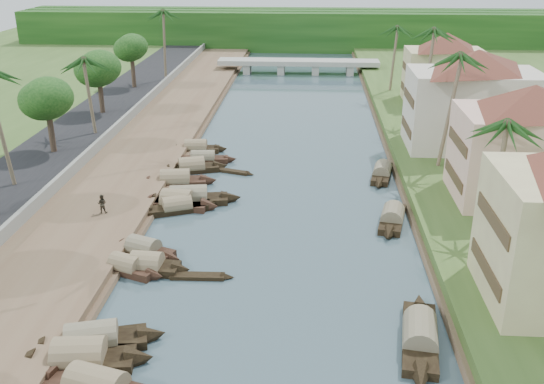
{
  "coord_description": "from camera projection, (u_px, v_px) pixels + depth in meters",
  "views": [
    {
      "loc": [
        2.2,
        -34.58,
        21.19
      ],
      "look_at": [
        -0.78,
        12.03,
        2.0
      ],
      "focal_mm": 40.0,
      "sensor_mm": 36.0,
      "label": 1
    }
  ],
  "objects": [
    {
      "name": "ground",
      "position": [
        272.0,
        289.0,
        40.1
      ],
      "size": [
        220.0,
        220.0,
        0.0
      ],
      "primitive_type": "plane",
      "color": "#394E56",
      "rests_on": "ground"
    },
    {
      "name": "left_bank",
      "position": [
        123.0,
        173.0,
        59.36
      ],
      "size": [
        10.0,
        180.0,
        0.8
      ],
      "primitive_type": "cube",
      "color": "brown",
      "rests_on": "ground"
    },
    {
      "name": "right_bank",
      "position": [
        486.0,
        179.0,
        57.21
      ],
      "size": [
        16.0,
        180.0,
        1.2
      ],
      "primitive_type": "cube",
      "color": "#334E1F",
      "rests_on": "ground"
    },
    {
      "name": "road",
      "position": [
        38.0,
        168.0,
        59.75
      ],
      "size": [
        8.0,
        180.0,
        1.4
      ],
      "primitive_type": "cube",
      "color": "black",
      "rests_on": "ground"
    },
    {
      "name": "retaining_wall",
      "position": [
        80.0,
        162.0,
        59.24
      ],
      "size": [
        0.4,
        180.0,
        1.1
      ],
      "primitive_type": "cube",
      "color": "gray",
      "rests_on": "left_bank"
    },
    {
      "name": "treeline",
      "position": [
        302.0,
        29.0,
        130.89
      ],
      "size": [
        120.0,
        14.0,
        8.0
      ],
      "color": "#0F360E",
      "rests_on": "ground"
    },
    {
      "name": "bridge",
      "position": [
        298.0,
        64.0,
        105.91
      ],
      "size": [
        28.0,
        4.0,
        2.4
      ],
      "color": "#9A9B91",
      "rests_on": "ground"
    },
    {
      "name": "building_mid",
      "position": [
        527.0,
        142.0,
        49.51
      ],
      "size": [
        14.11,
        14.11,
        9.7
      ],
      "color": "beige",
      "rests_on": "right_bank"
    },
    {
      "name": "building_far",
      "position": [
        473.0,
        99.0,
        62.4
      ],
      "size": [
        15.59,
        15.59,
        10.2
      ],
      "color": "beige",
      "rests_on": "right_bank"
    },
    {
      "name": "building_distant",
      "position": [
        444.0,
        67.0,
        80.99
      ],
      "size": [
        12.62,
        12.62,
        9.2
      ],
      "color": "beige",
      "rests_on": "right_bank"
    },
    {
      "name": "sampan_1",
      "position": [
        80.0,
        358.0,
        32.73
      ],
      "size": [
        8.3,
        2.78,
        2.4
      ],
      "rotation": [
        0.0,
        0.0,
        0.12
      ],
      "color": "black",
      "rests_on": "ground"
    },
    {
      "name": "sampan_3",
      "position": [
        92.0,
        341.0,
        34.19
      ],
      "size": [
        8.61,
        3.95,
        2.27
      ],
      "rotation": [
        0.0,
        0.0,
        0.27
      ],
      "color": "black",
      "rests_on": "ground"
    },
    {
      "name": "sampan_4",
      "position": [
        126.0,
        267.0,
        42.03
      ],
      "size": [
        6.3,
        3.49,
        1.83
      ],
      "rotation": [
        0.0,
        0.0,
        -0.37
      ],
      "color": "black",
      "rests_on": "ground"
    },
    {
      "name": "sampan_5",
      "position": [
        147.0,
        266.0,
        42.14
      ],
      "size": [
        6.42,
        2.05,
        2.05
      ],
      "rotation": [
        0.0,
        0.0,
        -0.07
      ],
      "color": "black",
      "rests_on": "ground"
    },
    {
      "name": "sampan_6",
      "position": [
        144.0,
        250.0,
        44.33
      ],
      "size": [
        6.63,
        3.84,
        1.99
      ],
      "rotation": [
        0.0,
        0.0,
        -0.38
      ],
      "color": "black",
      "rests_on": "ground"
    },
    {
      "name": "sampan_7",
      "position": [
        177.0,
        207.0,
        51.52
      ],
      "size": [
        7.15,
        4.1,
        1.94
      ],
      "rotation": [
        0.0,
        0.0,
        0.4
      ],
      "color": "black",
      "rests_on": "ground"
    },
    {
      "name": "sampan_8",
      "position": [
        177.0,
        203.0,
        52.42
      ],
      "size": [
        7.77,
        2.77,
        2.34
      ],
      "rotation": [
        0.0,
        0.0,
        -0.13
      ],
      "color": "black",
      "rests_on": "ground"
    },
    {
      "name": "sampan_9",
      "position": [
        189.0,
        198.0,
        53.26
      ],
      "size": [
        9.66,
        3.26,
        2.37
      ],
      "rotation": [
        0.0,
        0.0,
        0.15
      ],
      "color": "black",
      "rests_on": "ground"
    },
    {
      "name": "sampan_10",
      "position": [
        175.0,
        181.0,
        57.28
      ],
      "size": [
        8.22,
        2.88,
        2.22
      ],
      "rotation": [
        0.0,
        0.0,
        0.15
      ],
      "color": "black",
      "rests_on": "ground"
    },
    {
      "name": "sampan_11",
      "position": [
        192.0,
        168.0,
        60.61
      ],
      "size": [
        7.6,
        3.78,
        2.15
      ],
      "rotation": [
        0.0,
        0.0,
        0.3
      ],
      "color": "black",
      "rests_on": "ground"
    },
    {
      "name": "sampan_12",
      "position": [
        203.0,
        159.0,
        63.16
      ],
      "size": [
        7.31,
        1.96,
        1.78
      ],
      "rotation": [
        0.0,
        0.0,
        0.09
      ],
      "color": "black",
      "rests_on": "ground"
    },
    {
      "name": "sampan_13",
      "position": [
        196.0,
        148.0,
        66.39
      ],
      "size": [
        7.13,
        1.97,
        1.97
      ],
      "rotation": [
        0.0,
        0.0,
        0.07
      ],
      "color": "black",
      "rests_on": "ground"
    },
    {
      "name": "sampan_14",
      "position": [
        420.0,
        336.0,
        34.58
      ],
      "size": [
        3.07,
        9.55,
        2.27
      ],
      "rotation": [
        0.0,
        0.0,
        1.43
      ],
      "color": "black",
      "rests_on": "ground"
    },
    {
      "name": "sampan_15",
      "position": [
        392.0,
        218.0,
        49.51
      ],
      "size": [
        3.18,
        7.9,
        2.09
      ],
      "rotation": [
        0.0,
        0.0,
        1.36
      ],
      "color": "black",
      "rests_on": "ground"
    },
    {
      "name": "sampan_16",
      "position": [
        382.0,
        173.0,
        59.3
      ],
      "size": [
        2.99,
        8.05,
        1.97
      ],
      "rotation": [
        0.0,
        0.0,
        1.37
      ],
      "color": "black",
      "rests_on": "ground"
    },
    {
      "name": "canoe_1",
      "position": [
        198.0,
        277.0,
        41.38
      ],
      "size": [
        5.12,
        0.96,
        0.82
      ],
      "rotation": [
        0.0,
        0.0,
        0.03
      ],
      "color": "black",
      "rests_on": "ground"
    },
    {
      "name": "canoe_2",
      "position": [
        232.0,
        172.0,
        60.43
      ],
      "size": [
        4.86,
        2.18,
        0.71
      ],
      "rotation": [
        0.0,
        0.0,
        -0.31
      ],
      "color": "black",
      "rests_on": "ground"
    },
    {
      "name": "palm_1",
      "position": [
        506.0,
        125.0,
        42.6
      ],
      "size": [
        3.2,
        3.2,
        9.89
      ],
      "color": "brown",
      "rests_on": "ground"
    },
    {
      "name": "palm_2",
      "position": [
        452.0,
        58.0,
        54.88
      ],
      "size": [
        3.2,
        3.2,
        12.22
      ],
      "color": "brown",
      "rests_on": "ground"
    },
    {
      "name": "palm_3",
      "position": [
        431.0,
        32.0,
        69.9
      ],
      "size": [
        3.2,
        3.2,
        12.41
      ],
      "color": "brown",
      "rests_on": "ground"
    },
    {
      "name": "palm_6",
      "position": [
        86.0,
        61.0,
        65.25
      ],
      "size": [
        3.2,
        3.2,
        9.85
      ],
      "color": "brown",
      "rests_on": "ground"
    },
    {
      "name": "palm_7",
      "position": [
        395.0,
        28.0,
        85.75
      ],
      "size": [
        3.2,
        3.2,
        10.63
      ],
      "color": "brown",
      "rests_on": "ground"
    },
    {
      "name": "palm_8",
      "position": [
        162.0,
        13.0,
        91.38
      ],
      "size": [
        3.2,
        3.2,
        11.95
      ],
      "color": "brown",
      "rests_on": "ground"
    },
    {
      "name": "tree_3",
      "position": [
        47.0,
        100.0,
        60.25
      ],
      "size": [
        4.9,
        4.9,
        7.52
      ],
      "color": "#4C392B",
      "rests_on": "ground"
    },
    {
      "name": "tree_4",
      "position": [
        98.0,
        69.0,
        74.64
      ],
      "size": [
        5.15,
        5.15,
        7.63
      ],
      "color": "#4C392B",
      "rests_on": "ground"
    },
    {
      "name": "tree_5",
      "position": [
        131.0,
        49.0,
        88.09
      ],
      "size": [
        4.43,
        4.43,
        7.59
      ],
      "color": "#4C392B",
      "rests_on": "ground"
    },
    {
      "name": "tree_6",
      "position": [
        519.0,
        91.0,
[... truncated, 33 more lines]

